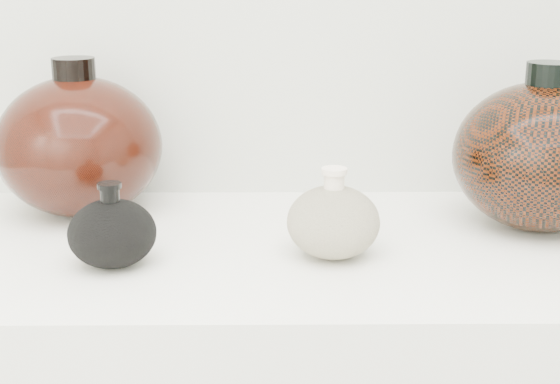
{
  "coord_description": "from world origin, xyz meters",
  "views": [
    {
      "loc": [
        0.03,
        -0.06,
        1.28
      ],
      "look_at": [
        0.04,
        0.92,
        0.98
      ],
      "focal_mm": 50.0,
      "sensor_mm": 36.0,
      "label": 1
    }
  ],
  "objects_px": {
    "left_round_pot": "(79,146)",
    "right_round_pot": "(541,156)",
    "black_gourd_vase": "(112,233)",
    "cream_gourd_vase": "(333,221)"
  },
  "relations": [
    {
      "from": "black_gourd_vase",
      "to": "right_round_pot",
      "type": "distance_m",
      "value": 0.61
    },
    {
      "from": "cream_gourd_vase",
      "to": "left_round_pot",
      "type": "xyz_separation_m",
      "value": [
        -0.37,
        0.19,
        0.06
      ]
    },
    {
      "from": "left_round_pot",
      "to": "black_gourd_vase",
      "type": "bearing_deg",
      "value": -67.81
    },
    {
      "from": "right_round_pot",
      "to": "left_round_pot",
      "type": "bearing_deg",
      "value": 173.87
    },
    {
      "from": "cream_gourd_vase",
      "to": "left_round_pot",
      "type": "bearing_deg",
      "value": 153.14
    },
    {
      "from": "black_gourd_vase",
      "to": "cream_gourd_vase",
      "type": "bearing_deg",
      "value": 6.12
    },
    {
      "from": "cream_gourd_vase",
      "to": "right_round_pot",
      "type": "bearing_deg",
      "value": 20.77
    },
    {
      "from": "cream_gourd_vase",
      "to": "right_round_pot",
      "type": "relative_size",
      "value": 0.48
    },
    {
      "from": "left_round_pot",
      "to": "cream_gourd_vase",
      "type": "bearing_deg",
      "value": -26.86
    },
    {
      "from": "left_round_pot",
      "to": "right_round_pot",
      "type": "xyz_separation_m",
      "value": [
        0.68,
        -0.07,
        0.0
      ]
    }
  ]
}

